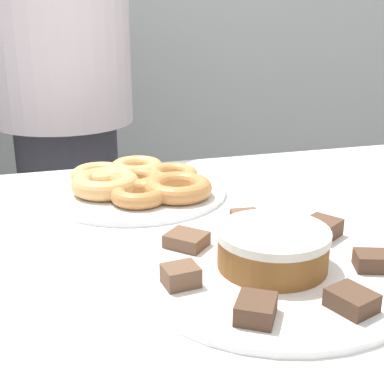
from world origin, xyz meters
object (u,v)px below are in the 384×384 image
(person_standing, at_px, (64,105))
(plate_cake, at_px, (272,269))
(plate_donuts, at_px, (136,191))
(frosted_cake, at_px, (273,248))

(person_standing, relative_size, plate_cake, 4.07)
(person_standing, bearing_deg, plate_donuts, -80.18)
(plate_donuts, xyz_separation_m, frosted_cake, (0.12, -0.38, 0.03))
(person_standing, relative_size, frosted_cake, 10.29)
(person_standing, bearing_deg, plate_cake, -77.13)
(plate_cake, bearing_deg, plate_donuts, 107.38)
(plate_cake, distance_m, frosted_cake, 0.03)
(plate_cake, height_order, plate_donuts, same)
(plate_cake, xyz_separation_m, frosted_cake, (-0.00, -0.00, 0.03))
(person_standing, distance_m, frosted_cake, 0.98)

